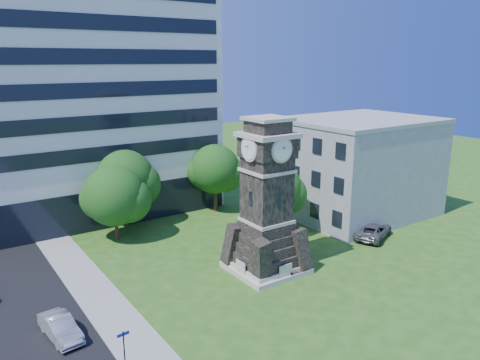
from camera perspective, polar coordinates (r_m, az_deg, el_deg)
ground at (r=35.14m, az=1.20°, el=-13.20°), size 160.00×160.00×0.00m
sidewalk at (r=35.44m, az=-16.77°, el=-13.56°), size 3.00×70.00×0.06m
clock_tower at (r=36.25m, az=3.26°, el=-3.29°), size 5.40×5.40×12.22m
office_tall at (r=53.30m, az=-18.47°, el=11.48°), size 26.20×15.11×28.60m
office_low at (r=51.84m, az=14.13°, el=1.63°), size 15.20×12.20×10.40m
car_street_mid at (r=31.45m, az=-21.06°, el=-16.42°), size 1.91×4.20×1.34m
car_east_lot at (r=46.01m, az=15.98°, el=-5.96°), size 5.62×4.21×1.42m
park_bench at (r=37.09m, az=7.01°, el=-11.02°), size 1.57×0.42×0.81m
street_sign at (r=26.42m, az=-13.93°, el=-19.41°), size 0.68×0.07×2.82m
tree_nw at (r=44.26m, az=-14.97°, el=-2.04°), size 6.19×5.63×7.11m
tree_nc at (r=47.85m, az=-13.82°, el=-0.17°), size 6.61×6.01×7.78m
tree_ne at (r=51.00m, az=-3.00°, el=1.16°), size 5.94×5.40×7.50m
tree_east at (r=44.00m, az=4.32°, el=-1.39°), size 5.68×5.16×7.10m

